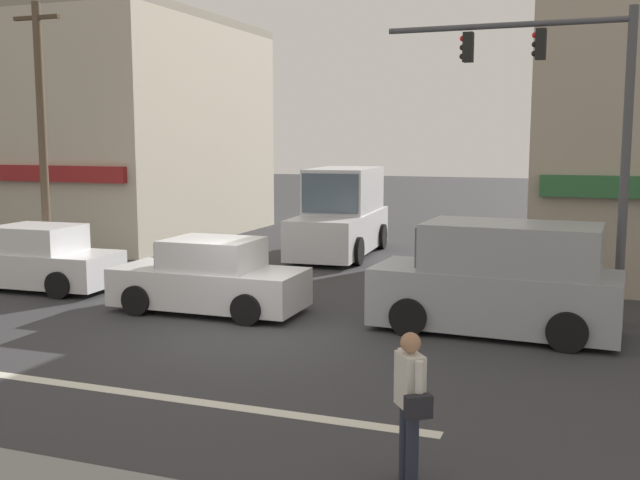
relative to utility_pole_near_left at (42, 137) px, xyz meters
The scene contains 11 objects.
ground_plane 9.23m from the utility_pole_near_left, 25.89° to the right, with size 120.00×120.00×0.00m, color #333335.
lane_marking_stripe 11.10m from the utility_pole_near_left, 43.43° to the right, with size 9.00×0.24×0.01m, color silver.
building_left_block 9.90m from the utility_pole_near_left, 123.86° to the left, with size 12.54×10.45×8.09m.
utility_pole_near_left is the anchor object (origin of this frame).
utility_pole_far_right 15.37m from the utility_pole_near_left, 17.44° to the left, with size 1.40×0.22×8.95m.
traffic_light_mast 13.30m from the utility_pole_near_left, ahead, with size 4.89×0.26×6.20m.
sedan_waiting_far 3.47m from the utility_pole_near_left, 58.93° to the right, with size 4.17×2.02×1.58m.
box_truck_parked_curbside 9.25m from the utility_pole_near_left, 46.31° to the left, with size 2.53×5.72×2.75m.
van_crossing_rightbound 12.55m from the utility_pole_near_left, ahead, with size 4.68×2.20×2.11m.
sedan_crossing_leftbound 7.14m from the utility_pole_near_left, 19.54° to the right, with size 4.12×1.91×1.58m.
pedestrian_foreground_with_bag 15.05m from the utility_pole_near_left, 35.68° to the right, with size 0.50×0.65×1.67m.
Camera 1 is at (6.17, -12.41, 3.69)m, focal length 42.00 mm.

